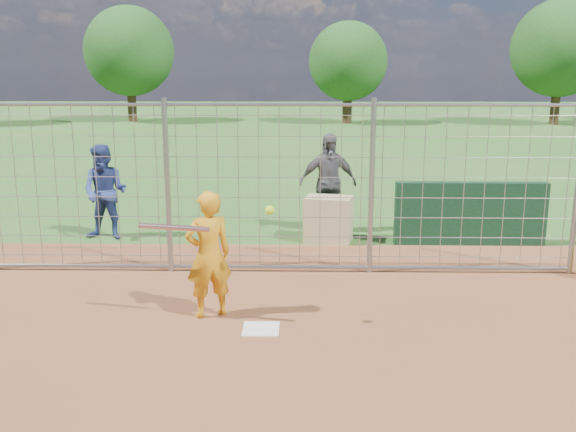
{
  "coord_description": "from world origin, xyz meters",
  "views": [
    {
      "loc": [
        0.45,
        -7.25,
        3.03
      ],
      "look_at": [
        0.3,
        0.8,
        1.15
      ],
      "focal_mm": 40.0,
      "sensor_mm": 36.0,
      "label": 1
    }
  ],
  "objects_px": {
    "batter": "(209,255)",
    "bystander_b": "(328,183)",
    "bystander_a": "(105,192)",
    "equipment_bin": "(328,219)"
  },
  "relations": [
    {
      "from": "batter",
      "to": "equipment_bin",
      "type": "xyz_separation_m",
      "value": [
        1.62,
        3.55,
        -0.39
      ]
    },
    {
      "from": "batter",
      "to": "bystander_b",
      "type": "height_order",
      "value": "bystander_b"
    },
    {
      "from": "bystander_a",
      "to": "batter",
      "type": "bearing_deg",
      "value": -49.48
    },
    {
      "from": "bystander_a",
      "to": "bystander_b",
      "type": "relative_size",
      "value": 0.91
    },
    {
      "from": "bystander_a",
      "to": "bystander_b",
      "type": "xyz_separation_m",
      "value": [
        3.98,
        0.55,
        0.08
      ]
    },
    {
      "from": "bystander_b",
      "to": "equipment_bin",
      "type": "bearing_deg",
      "value": -103.0
    },
    {
      "from": "bystander_a",
      "to": "bystander_b",
      "type": "bearing_deg",
      "value": 15.47
    },
    {
      "from": "bystander_b",
      "to": "equipment_bin",
      "type": "xyz_separation_m",
      "value": [
        -0.01,
        -0.64,
        -0.53
      ]
    },
    {
      "from": "batter",
      "to": "bystander_b",
      "type": "bearing_deg",
      "value": -135.35
    },
    {
      "from": "bystander_a",
      "to": "equipment_bin",
      "type": "height_order",
      "value": "bystander_a"
    }
  ]
}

